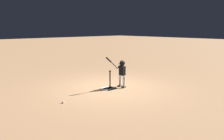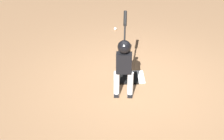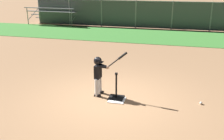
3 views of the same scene
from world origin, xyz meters
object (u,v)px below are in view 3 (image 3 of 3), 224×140
object	(u,v)px
bleachers_far_right	(56,15)
bleachers_center	(150,19)
baseball	(201,103)
batting_tee	(116,95)
batter_child	(99,71)

from	to	relation	value
bleachers_far_right	bleachers_center	bearing A→B (deg)	8.81
baseball	bleachers_far_right	distance (m)	15.16
batting_tee	bleachers_center	size ratio (longest dim) A/B	0.21
bleachers_far_right	bleachers_center	xyz separation A→B (m)	(6.98, 1.08, -0.19)
batter_child	bleachers_center	size ratio (longest dim) A/B	0.37
bleachers_far_right	baseball	bearing A→B (deg)	-49.81
baseball	batting_tee	bearing A→B (deg)	-174.82
batter_child	bleachers_far_right	world-z (taller)	batter_child
batter_child	bleachers_far_right	xyz separation A→B (m)	(-6.98, 11.65, -0.10)
bleachers_center	batter_child	bearing A→B (deg)	-90.00
batting_tee	batter_child	distance (m)	0.81
batter_child	baseball	distance (m)	2.88
batting_tee	batter_child	size ratio (longest dim) A/B	0.57
baseball	bleachers_center	bearing A→B (deg)	102.44
batting_tee	baseball	bearing A→B (deg)	5.18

